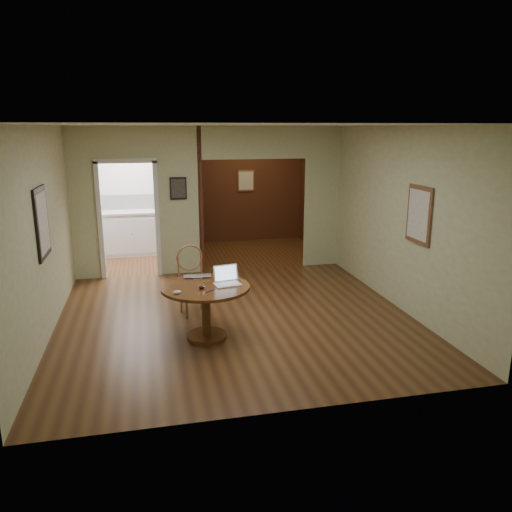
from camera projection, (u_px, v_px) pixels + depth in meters
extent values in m
plane|color=#432613|center=(236.00, 318.00, 7.18)|extent=(5.00, 5.00, 0.00)
plane|color=white|center=(234.00, 125.00, 6.51)|extent=(5.00, 5.00, 0.00)
plane|color=beige|center=(285.00, 278.00, 4.48)|extent=(5.00, 0.00, 5.00)
plane|color=beige|center=(41.00, 234.00, 6.32)|extent=(0.00, 5.00, 5.00)
plane|color=beige|center=(402.00, 219.00, 7.37)|extent=(0.00, 5.00, 5.00)
cube|color=beige|center=(84.00, 205.00, 8.73)|extent=(0.50, 2.70, 0.04)
cube|color=beige|center=(179.00, 202.00, 9.08)|extent=(0.80, 2.70, 0.04)
cube|color=beige|center=(322.00, 198.00, 9.66)|extent=(0.70, 2.70, 0.04)
plane|color=white|center=(137.00, 190.00, 10.81)|extent=(2.70, 0.00, 2.70)
plane|color=#432513|center=(246.00, 185.00, 11.81)|extent=(2.70, 0.00, 2.70)
cube|color=#432513|center=(194.00, 193.00, 10.35)|extent=(0.08, 2.50, 2.70)
cube|color=black|center=(42.00, 223.00, 6.28)|extent=(0.03, 0.70, 0.90)
cube|color=brown|center=(419.00, 215.00, 6.85)|extent=(0.03, 0.60, 0.80)
cube|color=black|center=(178.00, 188.00, 9.00)|extent=(0.30, 0.03, 0.40)
cube|color=white|center=(246.00, 181.00, 11.77)|extent=(0.40, 0.03, 0.50)
cube|color=white|center=(138.00, 202.00, 10.86)|extent=(2.00, 0.02, 0.32)
cylinder|color=#5F3117|center=(207.00, 336.00, 6.52)|extent=(0.53, 0.53, 0.05)
cylinder|color=#5F3117|center=(206.00, 312.00, 6.44)|extent=(0.11, 0.11, 0.61)
cylinder|color=#5F3117|center=(206.00, 287.00, 6.35)|extent=(1.13, 1.13, 0.04)
cylinder|color=#9F6738|center=(194.00, 284.00, 7.24)|extent=(0.50, 0.50, 0.03)
cylinder|color=#9F6738|center=(187.00, 304.00, 7.10)|extent=(0.03, 0.03, 0.46)
cylinder|color=#9F6738|center=(207.00, 301.00, 7.22)|extent=(0.03, 0.03, 0.46)
cylinder|color=#9F6738|center=(181.00, 297.00, 7.37)|extent=(0.03, 0.03, 0.46)
cylinder|color=#9F6738|center=(201.00, 295.00, 7.49)|extent=(0.03, 0.03, 0.46)
cylinder|color=#9F6738|center=(179.00, 270.00, 7.26)|extent=(0.03, 0.03, 0.37)
cylinder|color=#9F6738|center=(201.00, 267.00, 7.39)|extent=(0.03, 0.03, 0.37)
torus|color=#9F6738|center=(190.00, 258.00, 7.29)|extent=(0.39, 0.10, 0.39)
cube|color=white|center=(227.00, 284.00, 6.38)|extent=(0.36, 0.28, 0.02)
cube|color=silver|center=(228.00, 284.00, 6.35)|extent=(0.29, 0.17, 0.00)
cube|color=white|center=(226.00, 273.00, 6.49)|extent=(0.33, 0.12, 0.22)
cube|color=#8393A6|center=(226.00, 273.00, 6.48)|extent=(0.29, 0.09, 0.18)
imported|color=silver|center=(197.00, 278.00, 6.65)|extent=(0.38, 0.26, 0.03)
ellipsoid|color=white|center=(177.00, 292.00, 6.04)|extent=(0.12, 0.08, 0.04)
cylinder|color=#0D0F5D|center=(210.00, 291.00, 6.13)|extent=(0.12, 0.11, 0.01)
cube|color=white|center=(140.00, 233.00, 10.75)|extent=(2.00, 0.55, 0.90)
cube|color=silver|center=(139.00, 212.00, 10.64)|extent=(2.06, 0.60, 0.04)
sphere|color=#B20C0C|center=(132.00, 234.00, 10.44)|extent=(0.03, 0.03, 0.03)
sphere|color=#B20C0C|center=(180.00, 232.00, 10.65)|extent=(0.03, 0.03, 0.03)
ellipsoid|color=beige|center=(172.00, 203.00, 10.75)|extent=(0.34, 0.30, 0.30)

